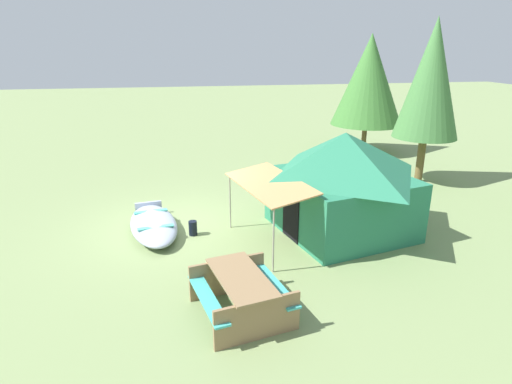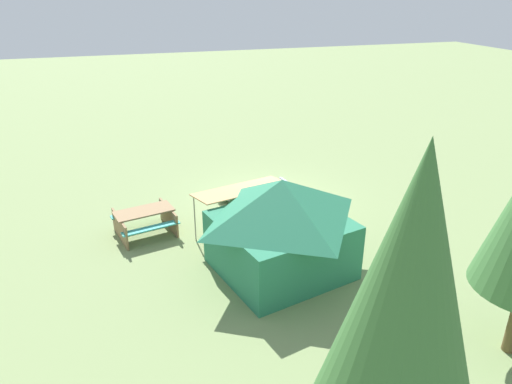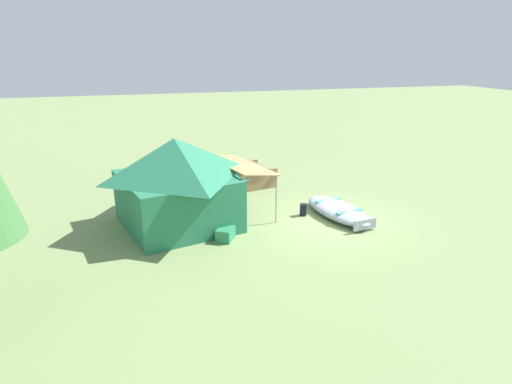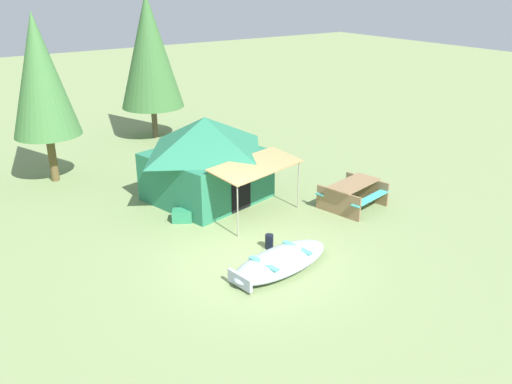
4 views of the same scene
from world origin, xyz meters
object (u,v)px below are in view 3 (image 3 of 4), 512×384
Objects in this scene: fuel_can at (303,210)px; picnic_table at (250,172)px; beached_rowboat at (338,210)px; cooler_box at (225,234)px; canvas_cabin_tent at (177,181)px.

picnic_table is at bearing 11.03° from fuel_can.
picnic_table is (3.88, 1.65, 0.27)m from beached_rowboat.
picnic_table is at bearing -23.42° from cooler_box.
canvas_cabin_tent is at bearing 80.89° from beached_rowboat.
fuel_can is at bearing 68.36° from beached_rowboat.
picnic_table reaches higher than cooler_box.
beached_rowboat reaches higher than cooler_box.
fuel_can is at bearing -168.97° from picnic_table.
fuel_can is (-0.36, -3.69, -1.12)m from canvas_cabin_tent.
beached_rowboat is at bearing -79.77° from cooler_box.
beached_rowboat reaches higher than fuel_can.
canvas_cabin_tent is 2.42× the size of picnic_table.
canvas_cabin_tent is 4.43m from picnic_table.
beached_rowboat is 7.83× the size of fuel_can.
cooler_box is at bearing 100.23° from beached_rowboat.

